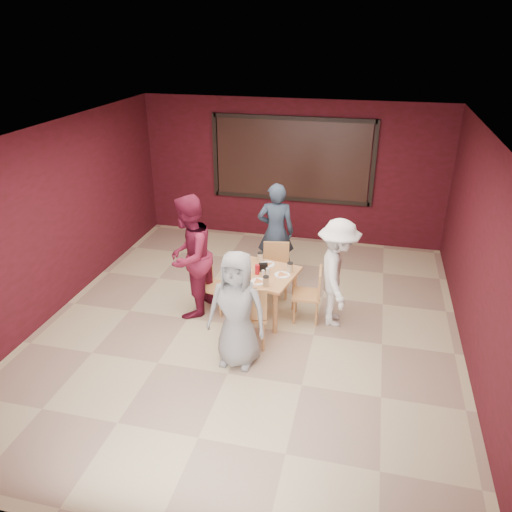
% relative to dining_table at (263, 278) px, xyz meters
% --- Properties ---
extents(floor, '(7.00, 7.00, 0.00)m').
position_rel_dining_table_xyz_m(floor, '(-0.13, -0.37, -0.64)').
color(floor, '#C8B78B').
rests_on(floor, ground).
extents(window_blinds, '(3.00, 0.02, 1.50)m').
position_rel_dining_table_xyz_m(window_blinds, '(-0.13, 3.08, 1.01)').
color(window_blinds, black).
extents(dining_table, '(1.09, 1.09, 0.87)m').
position_rel_dining_table_xyz_m(dining_table, '(0.00, 0.00, 0.00)').
color(dining_table, tan).
rests_on(dining_table, floor).
extents(chair_front, '(0.56, 0.56, 0.97)m').
position_rel_dining_table_xyz_m(chair_front, '(0.00, -0.84, -0.09)').
color(chair_front, tan).
rests_on(chair_front, floor).
extents(chair_back, '(0.48, 0.48, 0.86)m').
position_rel_dining_table_xyz_m(chair_back, '(0.05, 0.75, -0.15)').
color(chair_back, tan).
rests_on(chair_back, floor).
extents(chair_left, '(0.47, 0.47, 0.81)m').
position_rel_dining_table_xyz_m(chair_left, '(-0.80, 0.00, -0.18)').
color(chair_left, tan).
rests_on(chair_left, floor).
extents(chair_right, '(0.44, 0.44, 0.84)m').
position_rel_dining_table_xyz_m(chair_right, '(0.73, 0.05, -0.16)').
color(chair_right, tan).
rests_on(chair_right, floor).
extents(diner_front, '(0.80, 0.55, 1.59)m').
position_rel_dining_table_xyz_m(diner_front, '(-0.07, -1.20, 0.16)').
color(diner_front, gray).
rests_on(diner_front, floor).
extents(diner_back, '(0.68, 0.50, 1.71)m').
position_rel_dining_table_xyz_m(diner_back, '(-0.07, 1.28, 0.22)').
color(diner_back, '#2B394D').
rests_on(diner_back, floor).
extents(diner_left, '(0.76, 0.95, 1.87)m').
position_rel_dining_table_xyz_m(diner_left, '(-1.09, -0.15, 0.30)').
color(diner_left, maroon).
rests_on(diner_left, floor).
extents(diner_right, '(0.77, 1.14, 1.63)m').
position_rel_dining_table_xyz_m(diner_right, '(1.08, 0.06, 0.18)').
color(diner_right, white).
rests_on(diner_right, floor).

